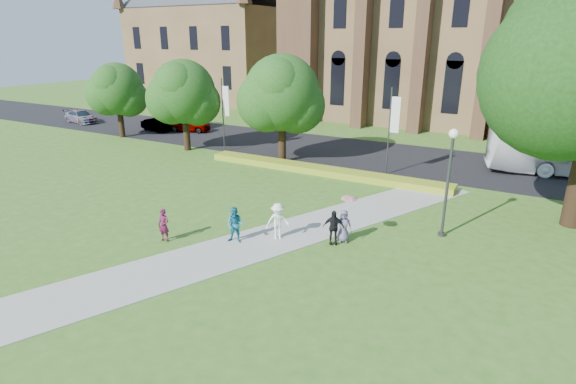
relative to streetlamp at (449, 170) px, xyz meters
The scene contains 20 objects.
ground 10.46m from the streetlamp, 139.09° to the right, with size 160.00×160.00×0.00m, color #38681F.
road 15.79m from the streetlamp, 119.05° to the left, with size 160.00×10.00×0.02m, color black.
footpath 9.86m from the streetlamp, 143.75° to the right, with size 3.20×30.00×0.04m, color #B2B2A8.
flower_hedge 12.02m from the streetlamp, 144.81° to the left, with size 18.00×1.40×0.45m, color gold.
building_west 54.93m from the streetlamp, 139.46° to the left, with size 22.00×14.00×18.30m.
streetlamp is the anchor object (origin of this frame).
street_tree_0 23.77m from the streetlamp, 161.57° to the left, with size 5.20×5.20×7.50m.
street_tree_1 15.81m from the streetlamp, 149.35° to the left, with size 5.60×5.60×8.05m.
street_tree_2 32.65m from the streetlamp, 164.90° to the left, with size 4.80×4.80×6.95m.
banner_pole_0 10.23m from the streetlamp, 121.76° to the left, with size 0.70×0.10×6.00m.
banner_pole_1 21.25m from the streetlamp, 155.83° to the left, with size 0.70×0.10×6.00m.
car_0 30.94m from the streetlamp, 153.72° to the left, with size 1.75×4.36×1.48m, color gray.
car_1 33.16m from the streetlamp, 158.32° to the left, with size 1.29×3.71×1.22m, color gray.
car_2 43.26m from the streetlamp, 164.38° to the left, with size 1.90×4.67×1.35m, color gray.
pedestrian_0 13.51m from the streetlamp, 148.23° to the right, with size 0.57×0.37×1.56m, color #581435.
pedestrian_1 10.22m from the streetlamp, 146.34° to the right, with size 0.83×0.65×1.71m, color teal.
pedestrian_2 8.29m from the streetlamp, 147.91° to the right, with size 1.15×0.66×1.78m, color white.
pedestrian_3 5.98m from the streetlamp, 140.87° to the right, with size 0.96×0.40×1.64m, color black.
pedestrian_4 5.52m from the streetlamp, 142.52° to the right, with size 0.76×0.49×1.55m, color slate.
parasol 4.92m from the streetlamp, 142.16° to the right, with size 0.73×0.73×0.64m, color #D7989B.
Camera 1 is at (10.65, -14.52, 9.13)m, focal length 28.00 mm.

